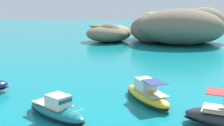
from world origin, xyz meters
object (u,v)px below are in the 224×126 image
motorboat_teal (56,110)px  motorboat_yellow (147,94)px  islet_large (173,27)px  islet_small (109,33)px

motorboat_teal → motorboat_yellow: bearing=41.5°
islet_large → motorboat_yellow: 48.03m
islet_large → islet_small: size_ratio=1.86×
islet_small → islet_large: bearing=8.8°
islet_large → motorboat_teal: size_ratio=4.42×
islet_large → motorboat_yellow: bearing=-90.1°
motorboat_yellow → motorboat_teal: (-6.49, -5.74, -0.07)m
motorboat_yellow → motorboat_teal: bearing=-138.5°
motorboat_yellow → islet_large: bearing=89.9°
islet_small → motorboat_yellow: size_ratio=2.30×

